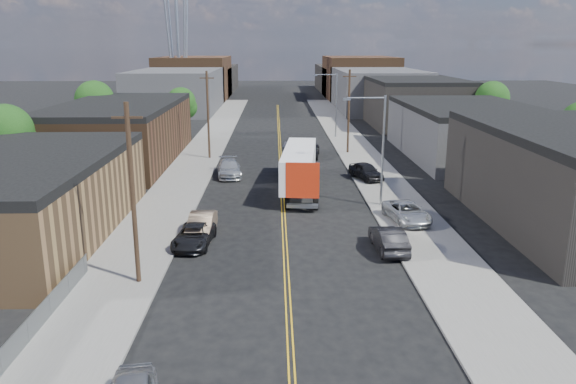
{
  "coord_description": "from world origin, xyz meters",
  "views": [
    {
      "loc": [
        -0.62,
        -18.93,
        12.81
      ],
      "look_at": [
        0.3,
        20.24,
        2.5
      ],
      "focal_mm": 35.0,
      "sensor_mm": 36.0,
      "label": 1
    }
  ],
  "objects_px": {
    "car_left_c": "(194,236)",
    "car_ahead_truck": "(308,151)",
    "car_right_oncoming": "(389,239)",
    "semi_truck": "(298,164)",
    "car_right_lot_c": "(366,171)",
    "car_left_d": "(229,168)",
    "car_left_b": "(201,225)",
    "car_right_lot_a": "(407,212)"
  },
  "relations": [
    {
      "from": "car_left_b",
      "to": "car_right_oncoming",
      "type": "height_order",
      "value": "car_right_oncoming"
    },
    {
      "from": "car_ahead_truck",
      "to": "car_left_d",
      "type": "bearing_deg",
      "value": -124.65
    },
    {
      "from": "car_right_lot_c",
      "to": "car_ahead_truck",
      "type": "distance_m",
      "value": 12.7
    },
    {
      "from": "car_right_oncoming",
      "to": "semi_truck",
      "type": "bearing_deg",
      "value": -75.25
    },
    {
      "from": "car_right_lot_a",
      "to": "car_left_d",
      "type": "bearing_deg",
      "value": 123.19
    },
    {
      "from": "car_right_oncoming",
      "to": "car_left_b",
      "type": "bearing_deg",
      "value": -17.48
    },
    {
      "from": "car_right_oncoming",
      "to": "car_ahead_truck",
      "type": "height_order",
      "value": "car_right_oncoming"
    },
    {
      "from": "semi_truck",
      "to": "car_right_lot_c",
      "type": "relative_size",
      "value": 3.34
    },
    {
      "from": "car_left_d",
      "to": "car_right_lot_c",
      "type": "bearing_deg",
      "value": -15.44
    },
    {
      "from": "car_left_d",
      "to": "car_right_oncoming",
      "type": "bearing_deg",
      "value": -67.53
    },
    {
      "from": "car_right_oncoming",
      "to": "car_ahead_truck",
      "type": "distance_m",
      "value": 31.09
    },
    {
      "from": "semi_truck",
      "to": "car_left_b",
      "type": "xyz_separation_m",
      "value": [
        -7.23,
        -12.88,
        -1.5
      ]
    },
    {
      "from": "car_left_b",
      "to": "car_right_oncoming",
      "type": "xyz_separation_m",
      "value": [
        12.33,
        -3.23,
        0.01
      ]
    },
    {
      "from": "semi_truck",
      "to": "car_ahead_truck",
      "type": "relative_size",
      "value": 2.75
    },
    {
      "from": "car_left_b",
      "to": "car_right_oncoming",
      "type": "relative_size",
      "value": 0.99
    },
    {
      "from": "car_left_d",
      "to": "car_ahead_truck",
      "type": "height_order",
      "value": "car_left_d"
    },
    {
      "from": "car_left_c",
      "to": "car_right_oncoming",
      "type": "height_order",
      "value": "car_right_oncoming"
    },
    {
      "from": "car_left_c",
      "to": "car_right_lot_c",
      "type": "height_order",
      "value": "car_right_lot_c"
    },
    {
      "from": "car_left_c",
      "to": "car_ahead_truck",
      "type": "relative_size",
      "value": 0.86
    },
    {
      "from": "car_left_b",
      "to": "car_ahead_truck",
      "type": "xyz_separation_m",
      "value": [
        8.91,
        27.67,
        0.0
      ]
    },
    {
      "from": "car_left_b",
      "to": "car_right_oncoming",
      "type": "bearing_deg",
      "value": -13.19
    },
    {
      "from": "car_left_c",
      "to": "semi_truck",
      "type": "bearing_deg",
      "value": 68.04
    },
    {
      "from": "car_left_c",
      "to": "car_ahead_truck",
      "type": "distance_m",
      "value": 31.05
    },
    {
      "from": "car_right_lot_a",
      "to": "car_right_lot_c",
      "type": "distance_m",
      "value": 13.57
    },
    {
      "from": "car_right_oncoming",
      "to": "car_right_lot_a",
      "type": "distance_m",
      "value": 6.2
    },
    {
      "from": "car_right_oncoming",
      "to": "car_right_lot_c",
      "type": "height_order",
      "value": "car_right_lot_c"
    },
    {
      "from": "car_ahead_truck",
      "to": "car_right_lot_a",
      "type": "bearing_deg",
      "value": -70.13
    },
    {
      "from": "car_left_c",
      "to": "car_right_lot_a",
      "type": "distance_m",
      "value": 15.7
    },
    {
      "from": "semi_truck",
      "to": "car_left_c",
      "type": "distance_m",
      "value": 16.73
    },
    {
      "from": "car_right_lot_a",
      "to": "car_right_lot_c",
      "type": "height_order",
      "value": "car_right_lot_c"
    },
    {
      "from": "car_ahead_truck",
      "to": "car_right_lot_c",
      "type": "bearing_deg",
      "value": -60.02
    },
    {
      "from": "semi_truck",
      "to": "car_left_d",
      "type": "relative_size",
      "value": 2.78
    },
    {
      "from": "car_right_lot_c",
      "to": "car_left_b",
      "type": "bearing_deg",
      "value": -150.87
    },
    {
      "from": "car_left_d",
      "to": "car_ahead_truck",
      "type": "distance_m",
      "value": 12.75
    },
    {
      "from": "semi_truck",
      "to": "car_right_oncoming",
      "type": "relative_size",
      "value": 3.24
    },
    {
      "from": "car_right_oncoming",
      "to": "car_right_lot_a",
      "type": "height_order",
      "value": "car_right_oncoming"
    },
    {
      "from": "car_right_oncoming",
      "to": "car_right_lot_c",
      "type": "bearing_deg",
      "value": -97.57
    },
    {
      "from": "car_left_c",
      "to": "car_right_lot_c",
      "type": "bearing_deg",
      "value": 56.5
    },
    {
      "from": "car_left_d",
      "to": "car_right_lot_c",
      "type": "distance_m",
      "value": 13.61
    },
    {
      "from": "car_left_d",
      "to": "car_right_lot_c",
      "type": "xyz_separation_m",
      "value": [
        13.44,
        -2.1,
        0.13
      ]
    },
    {
      "from": "car_left_b",
      "to": "car_right_lot_c",
      "type": "bearing_deg",
      "value": 50.43
    },
    {
      "from": "car_right_lot_c",
      "to": "car_right_lot_a",
      "type": "bearing_deg",
      "value": -106.14
    }
  ]
}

